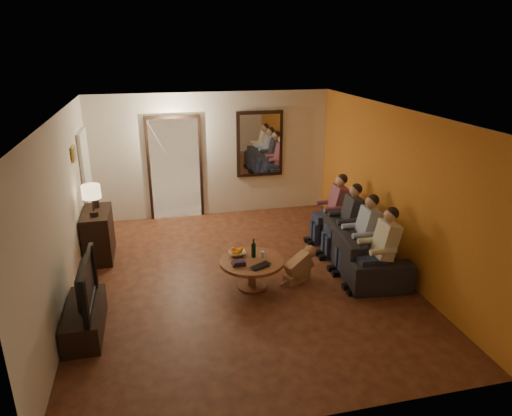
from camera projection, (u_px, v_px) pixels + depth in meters
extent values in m
cube|color=#431B12|center=(242.00, 278.00, 7.27)|extent=(5.00, 6.00, 0.01)
cube|color=white|center=(240.00, 113.00, 6.38)|extent=(5.00, 6.00, 0.01)
cube|color=beige|center=(213.00, 155.00, 9.57)|extent=(5.00, 0.02, 2.60)
cube|color=beige|center=(307.00, 307.00, 4.08)|extent=(5.00, 0.02, 2.60)
cube|color=beige|center=(64.00, 214.00, 6.29)|extent=(0.02, 6.00, 2.60)
cube|color=beige|center=(393.00, 189.00, 7.36)|extent=(0.02, 6.00, 2.60)
cube|color=#C67321|center=(392.00, 189.00, 7.35)|extent=(0.01, 6.00, 2.60)
cube|color=#FFE0A5|center=(175.00, 169.00, 9.47)|extent=(1.00, 0.06, 2.10)
cube|color=black|center=(175.00, 169.00, 9.46)|extent=(1.12, 0.04, 2.22)
cube|color=silver|center=(188.00, 175.00, 9.57)|extent=(0.45, 0.03, 1.70)
cube|color=black|center=(260.00, 144.00, 9.68)|extent=(1.00, 0.05, 1.40)
cube|color=white|center=(260.00, 144.00, 9.65)|extent=(0.86, 0.02, 1.26)
cube|color=white|center=(88.00, 185.00, 8.50)|extent=(0.06, 0.85, 2.04)
cube|color=#B28C33|center=(74.00, 154.00, 7.30)|extent=(0.03, 0.28, 0.24)
cube|color=brown|center=(75.00, 154.00, 7.30)|extent=(0.01, 0.22, 0.18)
cube|color=black|center=(98.00, 234.00, 7.83)|extent=(0.45, 0.95, 0.85)
cube|color=black|center=(85.00, 319.00, 5.85)|extent=(0.45, 1.12, 0.37)
imported|color=black|center=(80.00, 284.00, 5.67)|extent=(1.10, 0.14, 0.64)
imported|color=black|center=(359.00, 243.00, 7.68)|extent=(2.45, 1.18, 0.69)
cylinder|color=brown|center=(252.00, 274.00, 6.92)|extent=(1.18, 1.18, 0.45)
imported|color=white|center=(237.00, 253.00, 6.99)|extent=(0.26, 0.26, 0.06)
cylinder|color=silver|center=(263.00, 255.00, 6.91)|extent=(0.06, 0.06, 0.10)
imported|color=black|center=(263.00, 267.00, 6.60)|extent=(0.39, 0.34, 0.03)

